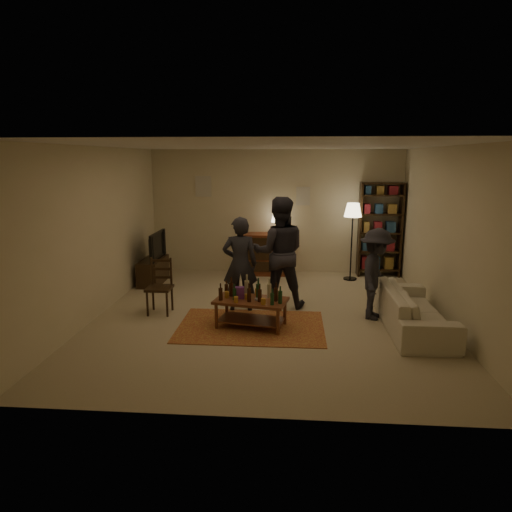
# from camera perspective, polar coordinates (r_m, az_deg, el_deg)

# --- Properties ---
(floor) EXTENTS (6.00, 6.00, 0.00)m
(floor) POSITION_cam_1_polar(r_m,az_deg,el_deg) (7.51, 1.50, -7.44)
(floor) COLOR #C6B793
(floor) RESTS_ON ground
(room_shell) EXTENTS (6.00, 6.00, 6.00)m
(room_shell) POSITION_cam_1_polar(r_m,az_deg,el_deg) (10.12, -1.24, 8.18)
(room_shell) COLOR beige
(room_shell) RESTS_ON ground
(rug) EXTENTS (2.20, 1.50, 0.01)m
(rug) POSITION_cam_1_polar(r_m,az_deg,el_deg) (7.03, -0.62, -8.79)
(rug) COLOR maroon
(rug) RESTS_ON ground
(coffee_table) EXTENTS (1.16, 0.78, 0.78)m
(coffee_table) POSITION_cam_1_polar(r_m,az_deg,el_deg) (6.90, -0.64, -5.74)
(coffee_table) COLOR brown
(coffee_table) RESTS_ON ground
(dining_chair) EXTENTS (0.40, 0.40, 0.92)m
(dining_chair) POSITION_cam_1_polar(r_m,az_deg,el_deg) (7.69, -11.89, -3.45)
(dining_chair) COLOR #301F10
(dining_chair) RESTS_ON ground
(tv_stand) EXTENTS (0.40, 1.00, 1.06)m
(tv_stand) POSITION_cam_1_polar(r_m,az_deg,el_deg) (9.54, -12.73, -1.06)
(tv_stand) COLOR #301F10
(tv_stand) RESTS_ON ground
(dresser) EXTENTS (1.00, 0.50, 1.36)m
(dresser) POSITION_cam_1_polar(r_m,az_deg,el_deg) (10.00, 1.24, 0.39)
(dresser) COLOR brown
(dresser) RESTS_ON ground
(bookshelf) EXTENTS (0.90, 0.34, 2.02)m
(bookshelf) POSITION_cam_1_polar(r_m,az_deg,el_deg) (10.13, 15.21, 3.32)
(bookshelf) COLOR #301F10
(bookshelf) RESTS_ON ground
(floor_lamp) EXTENTS (0.36, 0.36, 1.61)m
(floor_lamp) POSITION_cam_1_polar(r_m,az_deg,el_deg) (9.60, 12.01, 5.00)
(floor_lamp) COLOR black
(floor_lamp) RESTS_ON ground
(sofa) EXTENTS (0.81, 2.08, 0.61)m
(sofa) POSITION_cam_1_polar(r_m,az_deg,el_deg) (7.26, 19.07, -6.30)
(sofa) COLOR beige
(sofa) RESTS_ON ground
(person_left) EXTENTS (0.62, 0.44, 1.59)m
(person_left) POSITION_cam_1_polar(r_m,az_deg,el_deg) (7.55, -2.01, -1.05)
(person_left) COLOR #23232A
(person_left) RESTS_ON ground
(person_right) EXTENTS (0.97, 0.78, 1.89)m
(person_right) POSITION_cam_1_polar(r_m,az_deg,el_deg) (7.73, 2.89, 0.43)
(person_right) COLOR #28272F
(person_right) RESTS_ON ground
(person_by_sofa) EXTENTS (0.82, 1.06, 1.46)m
(person_by_sofa) POSITION_cam_1_polar(r_m,az_deg,el_deg) (7.42, 14.77, -2.21)
(person_by_sofa) COLOR #27262E
(person_by_sofa) RESTS_ON ground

